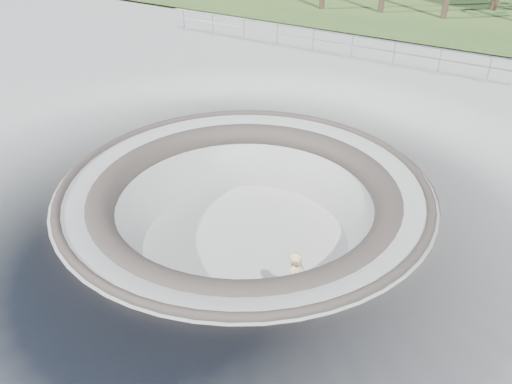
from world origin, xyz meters
TOP-DOWN VIEW (x-y plane):
  - ground at (0.00, 0.00)m, footprint 180.00×180.00m
  - skate_bowl at (0.00, 0.00)m, footprint 14.00×14.00m
  - safety_railing at (0.00, 12.00)m, footprint 25.00×0.06m
  - skateboard at (2.70, -1.90)m, footprint 0.88×0.30m
  - skater at (2.70, -1.90)m, footprint 0.45×0.67m

SIDE VIEW (x-z plane):
  - skate_bowl at x=0.00m, z-range -3.88..0.22m
  - skateboard at x=2.70m, z-range -1.87..-1.78m
  - skater at x=2.70m, z-range -1.81..-0.01m
  - ground at x=0.00m, z-range 0.00..0.00m
  - safety_railing at x=0.00m, z-range 0.18..1.20m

